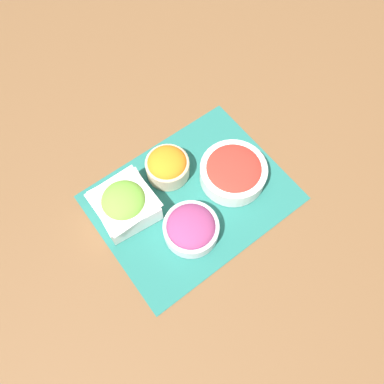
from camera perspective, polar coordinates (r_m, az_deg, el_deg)
name	(u,v)px	position (r m, az deg, el deg)	size (l,w,h in m)	color
ground_plane	(192,198)	(0.97, 0.00, -0.87)	(3.00, 3.00, 0.00)	brown
placemat	(192,197)	(0.96, 0.00, -0.82)	(0.48, 0.37, 0.00)	#236B60
lettuce_bowl	(125,204)	(0.92, -10.20, -1.76)	(0.15, 0.15, 0.09)	white
tomato_bowl	(233,171)	(0.96, 6.32, 3.17)	(0.17, 0.17, 0.07)	white
onion_bowl	(191,228)	(0.90, -0.14, -5.48)	(0.13, 0.13, 0.07)	silver
carrot_bowl	(167,165)	(0.96, -3.76, 4.08)	(0.11, 0.11, 0.08)	beige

